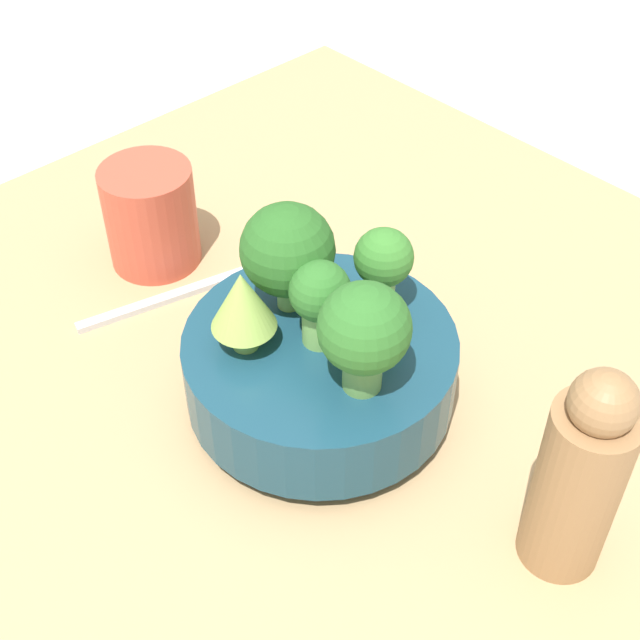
% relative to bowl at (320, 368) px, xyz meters
% --- Properties ---
extents(ground_plane, '(6.00, 6.00, 0.00)m').
position_rel_bowl_xyz_m(ground_plane, '(-0.03, -0.03, -0.09)').
color(ground_plane, silver).
extents(table, '(0.81, 0.84, 0.05)m').
position_rel_bowl_xyz_m(table, '(-0.03, -0.03, -0.06)').
color(table, tan).
rests_on(table, ground_plane).
extents(bowl, '(0.21, 0.21, 0.07)m').
position_rel_bowl_xyz_m(bowl, '(0.00, 0.00, 0.00)').
color(bowl, navy).
rests_on(bowl, table).
extents(romanesco_piece_near, '(0.05, 0.05, 0.07)m').
position_rel_bowl_xyz_m(romanesco_piece_near, '(0.04, -0.04, 0.07)').
color(romanesco_piece_near, '#6BA34C').
rests_on(romanesco_piece_near, bowl).
extents(broccoli_floret_left, '(0.04, 0.04, 0.07)m').
position_rel_bowl_xyz_m(broccoli_floret_left, '(-0.06, 0.01, 0.08)').
color(broccoli_floret_left, '#7AB256').
rests_on(broccoli_floret_left, bowl).
extents(broccoli_floret_center, '(0.05, 0.05, 0.07)m').
position_rel_bowl_xyz_m(broccoli_floret_center, '(0.00, -0.00, 0.07)').
color(broccoli_floret_center, '#7AB256').
rests_on(broccoli_floret_center, bowl).
extents(broccoli_floret_back, '(0.06, 0.06, 0.09)m').
position_rel_bowl_xyz_m(broccoli_floret_back, '(0.01, 0.05, 0.08)').
color(broccoli_floret_back, '#609347').
rests_on(broccoli_floret_back, bowl).
extents(broccoli_floret_front, '(0.07, 0.07, 0.09)m').
position_rel_bowl_xyz_m(broccoli_floret_front, '(-0.01, -0.04, 0.08)').
color(broccoli_floret_front, '#7AB256').
rests_on(broccoli_floret_front, bowl).
extents(cup, '(0.08, 0.08, 0.10)m').
position_rel_bowl_xyz_m(cup, '(-0.01, -0.24, 0.01)').
color(cup, '#C64C38').
rests_on(cup, table).
extents(pepper_mill, '(0.06, 0.06, 0.17)m').
position_rel_bowl_xyz_m(pepper_mill, '(-0.02, 0.21, 0.04)').
color(pepper_mill, '#997047').
rests_on(pepper_mill, table).
extents(fork, '(0.16, 0.05, 0.01)m').
position_rel_bowl_xyz_m(fork, '(0.02, -0.18, -0.04)').
color(fork, silver).
rests_on(fork, table).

